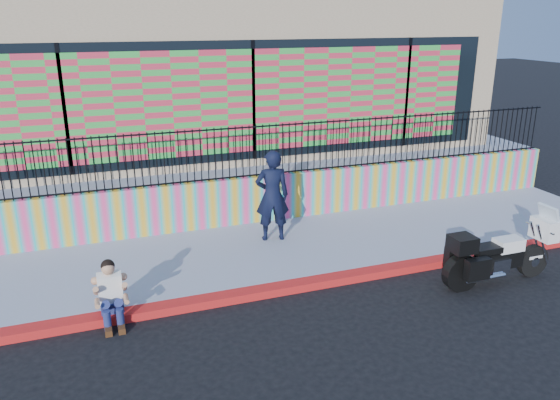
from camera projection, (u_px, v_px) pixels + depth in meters
name	position (u px, v px, depth m)	size (l,w,h in m)	color
ground	(321.00, 285.00, 10.17)	(90.00, 90.00, 0.00)	black
red_curb	(321.00, 282.00, 10.15)	(16.00, 0.30, 0.15)	#B7280D
sidewalk	(290.00, 248.00, 11.62)	(16.00, 3.00, 0.15)	#9198AE
mural_wall	(266.00, 198.00, 12.85)	(16.00, 0.20, 1.10)	#FF4388
metal_fence	(265.00, 150.00, 12.48)	(15.80, 0.04, 1.20)	black
elevated_platform	(215.00, 153.00, 17.41)	(16.00, 10.00, 1.25)	#9198AE
storefront_building	(214.00, 69.00, 16.38)	(14.00, 8.06, 4.00)	tan
police_motorcycle	(498.00, 254.00, 10.08)	(2.28, 0.75, 1.42)	black
police_officer	(272.00, 196.00, 11.60)	(0.72, 0.47, 1.98)	black
seated_man	(112.00, 300.00, 8.75)	(0.54, 0.71, 1.06)	navy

